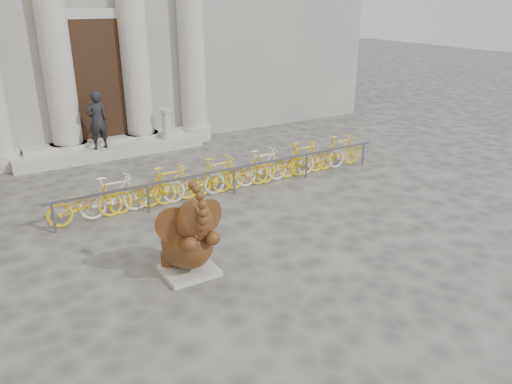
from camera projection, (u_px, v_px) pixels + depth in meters
ground at (264, 290)px, 8.84m from camera, size 80.00×80.00×0.00m
entrance_steps at (111, 150)px, 16.24m from camera, size 6.00×1.20×0.36m
elephant_statue at (188, 240)px, 9.11m from camera, size 1.30×1.43×1.94m
bike_rack at (229, 173)px, 13.15m from camera, size 9.39×0.53×1.00m
pedestrian at (97, 120)px, 15.40m from camera, size 0.72×0.53×1.81m
balustrade_post at (166, 125)px, 16.66m from camera, size 0.41×0.41×1.01m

